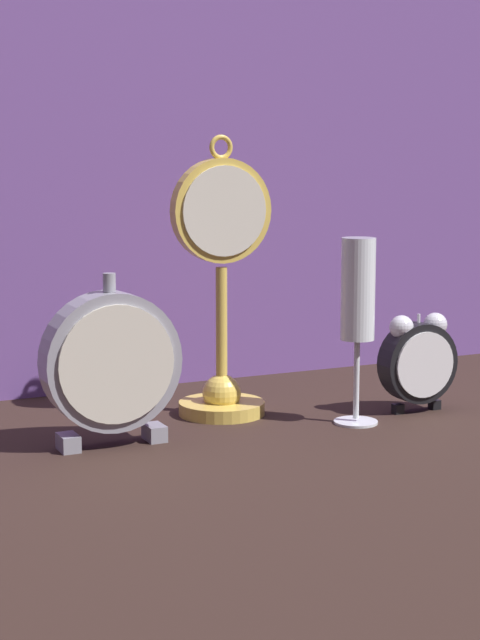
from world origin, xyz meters
name	(u,v)px	position (x,y,z in m)	size (l,w,h in m)	color
ground_plane	(271,440)	(0.00, 0.00, 0.00)	(4.00, 4.00, 0.00)	black
fabric_backdrop_drape	(161,92)	(0.00, 0.33, 0.40)	(1.77, 0.01, 0.80)	#6B478E
pocket_watch_on_stand	(225,302)	(0.00, 0.13, 0.14)	(0.13, 0.11, 0.34)	gold
alarm_clock_twin_bell	(418,358)	(0.22, 0.04, 0.07)	(0.10, 0.03, 0.12)	black
mantel_clock_silver	(111,363)	(-0.17, 0.05, 0.09)	(0.15, 0.04, 0.19)	gray
champagne_flute	(358,303)	(0.13, 0.02, 0.14)	(0.05, 0.05, 0.22)	silver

